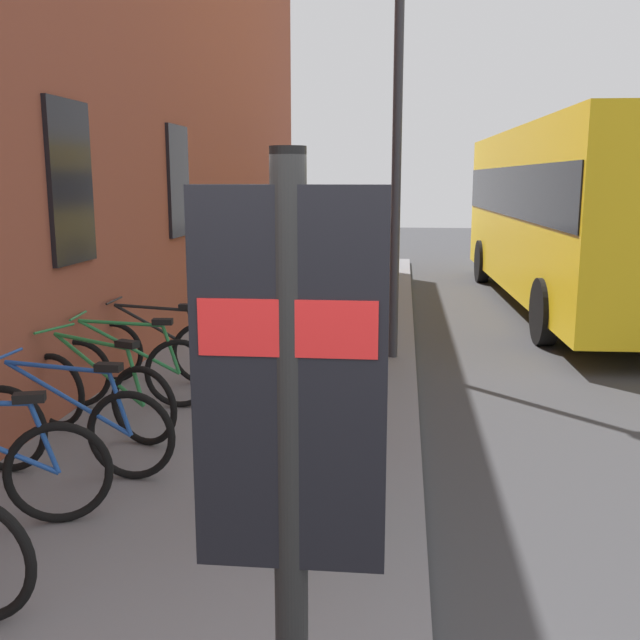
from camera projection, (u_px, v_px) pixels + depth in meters
The scene contains 12 objects.
ground at pixel (514, 415), 7.61m from camera, with size 60.00×60.00×0.00m, color #38383A.
sidewalk_pavement at pixel (286, 357), 9.86m from camera, with size 24.00×3.50×0.12m, color slate.
station_facade at pixel (152, 56), 10.27m from camera, with size 22.00×0.65×8.29m.
bicycle_by_door at pixel (68, 428), 5.69m from camera, with size 0.48×1.77×0.97m.
bicycle_leaning_wall at pixel (98, 395), 6.58m from camera, with size 0.71×1.69×0.97m.
bicycle_under_window at pixel (129, 371), 7.41m from camera, with size 0.48×1.77×0.97m.
bicycle_far_end at pixel (158, 350), 8.29m from camera, with size 0.48×1.77×0.97m.
transit_info_sign at pixel (290, 434), 2.07m from camera, with size 0.10×0.55×2.40m.
city_bus at pixel (574, 207), 13.68m from camera, with size 10.58×2.90×3.35m.
pedestrian_near_bus at pixel (309, 371), 4.81m from camera, with size 0.64×0.36×1.74m.
pedestrian_by_facade at pixel (370, 300), 8.38m from camera, with size 0.49×0.45×1.55m.
street_lamp at pixel (397, 125), 9.05m from camera, with size 0.28×0.28×5.01m.
Camera 1 is at (-1.47, 0.19, 2.43)m, focal length 40.73 mm.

